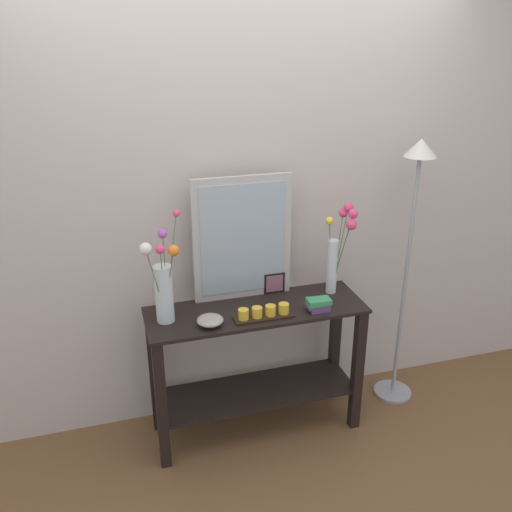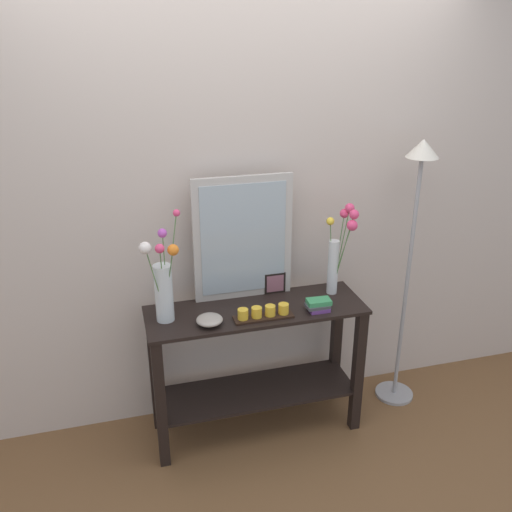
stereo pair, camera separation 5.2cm
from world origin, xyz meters
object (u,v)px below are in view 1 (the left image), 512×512
at_px(decorative_bowl, 210,320).
at_px(vase_right, 338,248).
at_px(candle_tray, 264,313).
at_px(mirror_leaning, 243,239).
at_px(floor_lamp, 411,232).
at_px(book_stack, 318,304).
at_px(console_table, 256,356).
at_px(picture_frame_small, 274,283).
at_px(tall_vase_left, 163,285).

bearing_deg(decorative_bowl, vase_right, 12.50).
distance_m(candle_tray, decorative_bowl, 0.29).
bearing_deg(mirror_leaning, floor_lamp, -6.66).
distance_m(decorative_bowl, book_stack, 0.60).
bearing_deg(decorative_bowl, floor_lamp, 7.31).
bearing_deg(floor_lamp, console_table, -176.87).
bearing_deg(vase_right, book_stack, -135.44).
relative_size(picture_frame_small, decorative_bowl, 0.90).
height_order(book_stack, floor_lamp, floor_lamp).
relative_size(console_table, candle_tray, 3.78).
relative_size(console_table, decorative_bowl, 8.71).
distance_m(vase_right, picture_frame_small, 0.41).
bearing_deg(console_table, book_stack, -18.66).
distance_m(mirror_leaning, vase_right, 0.54).
xyz_separation_m(console_table, candle_tray, (0.01, -0.11, 0.33)).
relative_size(vase_right, candle_tray, 1.64).
relative_size(mirror_leaning, floor_lamp, 0.42).
bearing_deg(picture_frame_small, candle_tray, -118.69).
bearing_deg(vase_right, tall_vase_left, -176.27).
xyz_separation_m(candle_tray, book_stack, (0.31, 0.00, 0.00)).
height_order(console_table, tall_vase_left, tall_vase_left).
bearing_deg(floor_lamp, vase_right, 178.13).
xyz_separation_m(tall_vase_left, decorative_bowl, (0.21, -0.11, -0.18)).
distance_m(candle_tray, picture_frame_small, 0.30).
bearing_deg(vase_right, console_table, -172.39).
distance_m(book_stack, floor_lamp, 0.71).
bearing_deg(vase_right, decorative_bowl, -167.50).
height_order(candle_tray, floor_lamp, floor_lamp).
relative_size(console_table, tall_vase_left, 2.12).
bearing_deg(tall_vase_left, mirror_leaning, 19.49).
bearing_deg(picture_frame_small, tall_vase_left, -166.60).
xyz_separation_m(candle_tray, picture_frame_small, (0.15, 0.27, 0.03)).
distance_m(tall_vase_left, decorative_bowl, 0.30).
height_order(console_table, floor_lamp, floor_lamp).
height_order(candle_tray, book_stack, candle_tray).
distance_m(vase_right, candle_tray, 0.58).
height_order(mirror_leaning, candle_tray, mirror_leaning).
bearing_deg(decorative_bowl, mirror_leaning, 47.35).
bearing_deg(tall_vase_left, candle_tray, -12.58).
distance_m(picture_frame_small, floor_lamp, 0.84).
distance_m(picture_frame_small, decorative_bowl, 0.51).
height_order(console_table, book_stack, book_stack).
height_order(candle_tray, picture_frame_small, picture_frame_small).
height_order(mirror_leaning, book_stack, mirror_leaning).
bearing_deg(picture_frame_small, console_table, -134.95).
bearing_deg(book_stack, decorative_bowl, 179.72).
bearing_deg(vase_right, mirror_leaning, 169.31).
distance_m(tall_vase_left, candle_tray, 0.54).
height_order(vase_right, floor_lamp, floor_lamp).
xyz_separation_m(mirror_leaning, book_stack, (0.35, -0.27, -0.32)).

